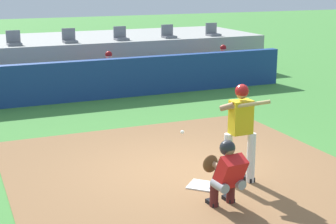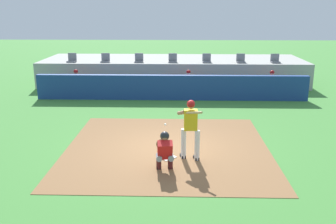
% 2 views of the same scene
% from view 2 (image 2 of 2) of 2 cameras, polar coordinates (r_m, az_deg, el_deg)
% --- Properties ---
extents(ground_plane, '(80.00, 80.00, 0.00)m').
position_cam_2_polar(ground_plane, '(12.10, -0.10, -5.46)').
color(ground_plane, '#428438').
extents(dirt_infield, '(6.40, 6.40, 0.01)m').
position_cam_2_polar(dirt_infield, '(12.10, -0.10, -5.43)').
color(dirt_infield, olive).
rests_on(dirt_infield, ground).
extents(home_plate, '(0.62, 0.62, 0.02)m').
position_cam_2_polar(home_plate, '(11.35, -0.23, -6.80)').
color(home_plate, white).
rests_on(home_plate, dirt_infield).
extents(batter_at_plate, '(0.72, 0.74, 1.80)m').
position_cam_2_polar(batter_at_plate, '(10.92, 3.38, -2.11)').
color(batter_at_plate, silver).
rests_on(batter_at_plate, ground).
extents(catcher_crouched, '(0.51, 1.96, 1.13)m').
position_cam_2_polar(catcher_crouched, '(10.31, -0.54, -5.70)').
color(catcher_crouched, gray).
rests_on(catcher_crouched, ground).
extents(dugout_wall, '(13.00, 0.30, 1.20)m').
position_cam_2_polar(dugout_wall, '(18.18, 0.54, 3.73)').
color(dugout_wall, navy).
rests_on(dugout_wall, ground).
extents(dugout_bench, '(11.80, 0.44, 0.45)m').
position_cam_2_polar(dugout_bench, '(19.24, 0.60, 3.25)').
color(dugout_bench, olive).
rests_on(dugout_bench, ground).
extents(dugout_player_0, '(0.49, 0.70, 1.30)m').
position_cam_2_polar(dugout_player_0, '(19.70, -13.75, 4.43)').
color(dugout_player_0, '#939399').
rests_on(dugout_player_0, ground).
extents(dugout_player_1, '(0.49, 0.70, 1.30)m').
position_cam_2_polar(dugout_player_1, '(19.00, 3.08, 4.45)').
color(dugout_player_1, '#939399').
rests_on(dugout_player_1, ground).
extents(dugout_player_2, '(0.49, 0.70, 1.30)m').
position_cam_2_polar(dugout_player_2, '(19.55, 15.43, 4.23)').
color(dugout_player_2, '#939399').
rests_on(dugout_player_2, ground).
extents(stands_platform, '(15.00, 4.40, 1.40)m').
position_cam_2_polar(stands_platform, '(22.49, 0.78, 6.30)').
color(stands_platform, '#9E9E99').
rests_on(stands_platform, ground).
extents(stadium_seat_0, '(0.46, 0.46, 0.48)m').
position_cam_2_polar(stadium_seat_0, '(21.68, -14.31, 7.70)').
color(stadium_seat_0, slate).
rests_on(stadium_seat_0, stands_platform).
extents(stadium_seat_1, '(0.46, 0.46, 0.48)m').
position_cam_2_polar(stadium_seat_1, '(21.25, -9.44, 7.81)').
color(stadium_seat_1, slate).
rests_on(stadium_seat_1, stands_platform).
extents(stadium_seat_2, '(0.46, 0.46, 0.48)m').
position_cam_2_polar(stadium_seat_2, '(20.97, -4.41, 7.88)').
color(stadium_seat_2, slate).
rests_on(stadium_seat_2, stands_platform).
extents(stadium_seat_3, '(0.46, 0.46, 0.48)m').
position_cam_2_polar(stadium_seat_3, '(20.86, 0.72, 7.88)').
color(stadium_seat_3, slate).
rests_on(stadium_seat_3, stands_platform).
extents(stadium_seat_4, '(0.46, 0.46, 0.48)m').
position_cam_2_polar(stadium_seat_4, '(20.91, 5.86, 7.82)').
color(stadium_seat_4, slate).
rests_on(stadium_seat_4, stands_platform).
extents(stadium_seat_5, '(0.46, 0.46, 0.48)m').
position_cam_2_polar(stadium_seat_5, '(21.13, 10.93, 7.70)').
color(stadium_seat_5, slate).
rests_on(stadium_seat_5, stands_platform).
extents(stadium_seat_6, '(0.46, 0.46, 0.48)m').
position_cam_2_polar(stadium_seat_6, '(21.50, 15.87, 7.52)').
color(stadium_seat_6, slate).
rests_on(stadium_seat_6, stands_platform).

